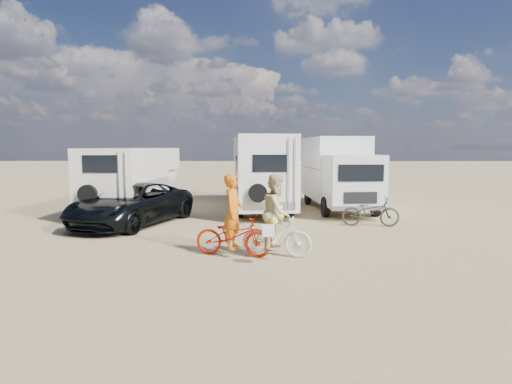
{
  "coord_description": "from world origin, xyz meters",
  "views": [
    {
      "loc": [
        0.28,
        -10.9,
        2.63
      ],
      "look_at": [
        0.14,
        1.72,
        1.3
      ],
      "focal_mm": 29.99,
      "sensor_mm": 36.0,
      "label": 1
    }
  ],
  "objects_px": {
    "dark_suv": "(132,204)",
    "crate": "(274,230)",
    "bike_man": "(233,236)",
    "bike_woman": "(277,236)",
    "cooler": "(274,216)",
    "rider_man": "(233,219)",
    "rider_woman": "(277,219)",
    "box_truck": "(339,174)",
    "rv_main": "(261,173)",
    "rv_left": "(135,179)",
    "bike_parked": "(370,212)"
  },
  "relations": [
    {
      "from": "rv_main",
      "to": "crate",
      "type": "xyz_separation_m",
      "value": [
        0.41,
        -5.43,
        -1.37
      ]
    },
    {
      "from": "bike_woman",
      "to": "bike_parked",
      "type": "xyz_separation_m",
      "value": [
        3.27,
        4.01,
        -0.02
      ]
    },
    {
      "from": "bike_parked",
      "to": "cooler",
      "type": "bearing_deg",
      "value": 86.54
    },
    {
      "from": "dark_suv",
      "to": "crate",
      "type": "distance_m",
      "value": 5.11
    },
    {
      "from": "box_truck",
      "to": "cooler",
      "type": "distance_m",
      "value": 4.45
    },
    {
      "from": "rv_main",
      "to": "bike_man",
      "type": "bearing_deg",
      "value": -99.69
    },
    {
      "from": "rv_left",
      "to": "bike_man",
      "type": "height_order",
      "value": "rv_left"
    },
    {
      "from": "box_truck",
      "to": "bike_woman",
      "type": "distance_m",
      "value": 8.34
    },
    {
      "from": "rv_left",
      "to": "bike_parked",
      "type": "height_order",
      "value": "rv_left"
    },
    {
      "from": "box_truck",
      "to": "crate",
      "type": "distance_m",
      "value": 6.13
    },
    {
      "from": "crate",
      "to": "rider_man",
      "type": "bearing_deg",
      "value": -113.7
    },
    {
      "from": "dark_suv",
      "to": "bike_man",
      "type": "relative_size",
      "value": 2.69
    },
    {
      "from": "box_truck",
      "to": "bike_parked",
      "type": "distance_m",
      "value": 3.91
    },
    {
      "from": "rider_man",
      "to": "bike_man",
      "type": "bearing_deg",
      "value": 103.79
    },
    {
      "from": "box_truck",
      "to": "bike_man",
      "type": "relative_size",
      "value": 3.19
    },
    {
      "from": "dark_suv",
      "to": "rv_main",
      "type": "bearing_deg",
      "value": 59.0
    },
    {
      "from": "rv_main",
      "to": "bike_man",
      "type": "xyz_separation_m",
      "value": [
        -0.66,
        -7.88,
        -1.05
      ]
    },
    {
      "from": "rider_man",
      "to": "rider_woman",
      "type": "distance_m",
      "value": 1.05
    },
    {
      "from": "bike_parked",
      "to": "cooler",
      "type": "xyz_separation_m",
      "value": [
        -3.2,
        0.55,
        -0.25
      ]
    },
    {
      "from": "rider_woman",
      "to": "box_truck",
      "type": "bearing_deg",
      "value": -5.79
    },
    {
      "from": "bike_man",
      "to": "rider_man",
      "type": "bearing_deg",
      "value": -76.21
    },
    {
      "from": "dark_suv",
      "to": "bike_man",
      "type": "xyz_separation_m",
      "value": [
        3.71,
        -4.16,
        -0.21
      ]
    },
    {
      "from": "rv_main",
      "to": "bike_woman",
      "type": "relative_size",
      "value": 4.23
    },
    {
      "from": "rv_left",
      "to": "dark_suv",
      "type": "relative_size",
      "value": 1.41
    },
    {
      "from": "rider_woman",
      "to": "cooler",
      "type": "xyz_separation_m",
      "value": [
        0.07,
        4.55,
        -0.67
      ]
    },
    {
      "from": "rider_man",
      "to": "cooler",
      "type": "distance_m",
      "value": 4.68
    },
    {
      "from": "rv_left",
      "to": "rider_woman",
      "type": "relative_size",
      "value": 3.94
    },
    {
      "from": "bike_parked",
      "to": "crate",
      "type": "distance_m",
      "value": 3.59
    },
    {
      "from": "rv_left",
      "to": "dark_suv",
      "type": "bearing_deg",
      "value": -74.17
    },
    {
      "from": "rider_man",
      "to": "box_truck",
      "type": "bearing_deg",
      "value": -13.28
    },
    {
      "from": "box_truck",
      "to": "cooler",
      "type": "bearing_deg",
      "value": -135.48
    },
    {
      "from": "rv_left",
      "to": "bike_man",
      "type": "distance_m",
      "value": 8.79
    },
    {
      "from": "box_truck",
      "to": "dark_suv",
      "type": "height_order",
      "value": "box_truck"
    },
    {
      "from": "dark_suv",
      "to": "rider_woman",
      "type": "relative_size",
      "value": 2.79
    },
    {
      "from": "box_truck",
      "to": "rider_woman",
      "type": "xyz_separation_m",
      "value": [
        -2.89,
        -7.75,
        -0.62
      ]
    },
    {
      "from": "cooler",
      "to": "bike_man",
      "type": "bearing_deg",
      "value": -95.43
    },
    {
      "from": "bike_woman",
      "to": "cooler",
      "type": "height_order",
      "value": "bike_woman"
    },
    {
      "from": "dark_suv",
      "to": "bike_parked",
      "type": "relative_size",
      "value": 2.69
    },
    {
      "from": "bike_woman",
      "to": "cooler",
      "type": "bearing_deg",
      "value": 13.73
    },
    {
      "from": "rv_left",
      "to": "cooler",
      "type": "height_order",
      "value": "rv_left"
    },
    {
      "from": "bike_woman",
      "to": "rv_left",
      "type": "bearing_deg",
      "value": 51.28
    },
    {
      "from": "dark_suv",
      "to": "rider_man",
      "type": "bearing_deg",
      "value": -29.6
    },
    {
      "from": "bike_woman",
      "to": "rider_woman",
      "type": "xyz_separation_m",
      "value": [
        0.0,
        -0.0,
        0.4
      ]
    },
    {
      "from": "bike_man",
      "to": "cooler",
      "type": "distance_m",
      "value": 4.64
    },
    {
      "from": "bike_man",
      "to": "rider_man",
      "type": "xyz_separation_m",
      "value": [
        0.0,
        0.0,
        0.41
      ]
    },
    {
      "from": "rv_left",
      "to": "bike_woman",
      "type": "distance_m",
      "value": 9.42
    },
    {
      "from": "rider_woman",
      "to": "rv_main",
      "type": "bearing_deg",
      "value": 17.43
    },
    {
      "from": "rv_left",
      "to": "bike_woman",
      "type": "bearing_deg",
      "value": -51.78
    },
    {
      "from": "bike_man",
      "to": "cooler",
      "type": "xyz_separation_m",
      "value": [
        1.12,
        4.5,
        -0.25
      ]
    },
    {
      "from": "rider_woman",
      "to": "bike_parked",
      "type": "relative_size",
      "value": 0.97
    }
  ]
}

